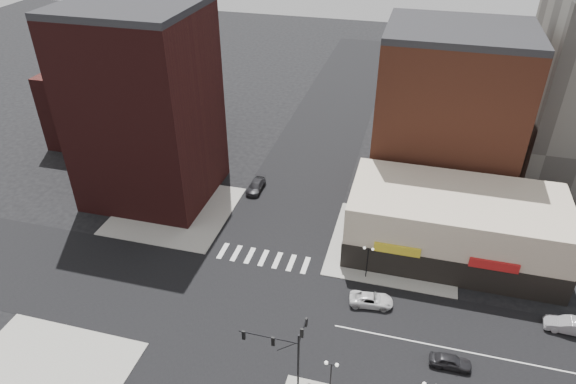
% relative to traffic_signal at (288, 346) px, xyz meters
% --- Properties ---
extents(ground, '(240.00, 240.00, 0.00)m').
position_rel_traffic_signal_xyz_m(ground, '(-7.24, 7.83, -4.96)').
color(ground, black).
rests_on(ground, ground).
extents(road_ew, '(200.00, 14.00, 0.02)m').
position_rel_traffic_signal_xyz_m(road_ew, '(-7.24, 7.83, -4.95)').
color(road_ew, black).
rests_on(road_ew, ground).
extents(road_ns, '(14.00, 200.00, 0.02)m').
position_rel_traffic_signal_xyz_m(road_ns, '(-7.24, 7.83, -4.95)').
color(road_ns, black).
rests_on(road_ns, ground).
extents(sidewalk_nw, '(15.00, 15.00, 0.12)m').
position_rel_traffic_signal_xyz_m(sidewalk_nw, '(-21.74, 22.33, -4.90)').
color(sidewalk_nw, gray).
rests_on(sidewalk_nw, ground).
extents(sidewalk_ne, '(15.00, 15.00, 0.12)m').
position_rel_traffic_signal_xyz_m(sidewalk_ne, '(7.26, 22.33, -4.90)').
color(sidewalk_ne, gray).
rests_on(sidewalk_ne, ground).
extents(building_nw, '(16.00, 15.00, 25.00)m').
position_rel_traffic_signal_xyz_m(building_nw, '(-26.24, 26.33, 7.54)').
color(building_nw, '#341110').
rests_on(building_nw, ground).
extents(building_nw_low, '(20.00, 18.00, 12.00)m').
position_rel_traffic_signal_xyz_m(building_nw_low, '(-39.24, 41.83, 1.04)').
color(building_nw_low, '#341110').
rests_on(building_nw_low, ground).
extents(building_ne_midrise, '(18.00, 15.00, 22.00)m').
position_rel_traffic_signal_xyz_m(building_ne_midrise, '(11.76, 37.33, 6.04)').
color(building_ne_midrise, brown).
rests_on(building_ne_midrise, ground).
extents(building_ne_row, '(24.20, 12.20, 8.00)m').
position_rel_traffic_signal_xyz_m(building_ne_row, '(13.76, 22.83, -1.66)').
color(building_ne_row, beige).
rests_on(building_ne_row, ground).
extents(traffic_signal, '(5.59, 3.09, 7.77)m').
position_rel_traffic_signal_xyz_m(traffic_signal, '(0.00, 0.00, 0.00)').
color(traffic_signal, black).
rests_on(traffic_signal, ground).
extents(street_lamp_se_a, '(1.22, 0.32, 4.16)m').
position_rel_traffic_signal_xyz_m(street_lamp_se_a, '(3.76, -0.17, -1.67)').
color(street_lamp_se_a, black).
rests_on(street_lamp_se_a, sidewalk_se).
extents(street_lamp_ne, '(1.22, 0.32, 4.16)m').
position_rel_traffic_signal_xyz_m(street_lamp_ne, '(4.76, 15.83, -1.67)').
color(street_lamp_ne, black).
rests_on(street_lamp_ne, sidewalk_ne).
extents(white_suv, '(4.78, 2.64, 1.27)m').
position_rel_traffic_signal_xyz_m(white_suv, '(5.86, 11.78, -4.33)').
color(white_suv, silver).
rests_on(white_suv, ground).
extents(dark_sedan_east, '(3.81, 1.57, 1.29)m').
position_rel_traffic_signal_xyz_m(dark_sedan_east, '(13.93, 5.73, -4.31)').
color(dark_sedan_east, black).
rests_on(dark_sedan_east, ground).
extents(silver_sedan, '(4.64, 1.80, 1.51)m').
position_rel_traffic_signal_xyz_m(silver_sedan, '(25.26, 13.17, -4.21)').
color(silver_sedan, '#A2A2A7').
rests_on(silver_sedan, ground).
extents(dark_sedan_north, '(1.91, 4.68, 1.36)m').
position_rel_traffic_signal_xyz_m(dark_sedan_north, '(-12.80, 30.03, -4.28)').
color(dark_sedan_north, black).
rests_on(dark_sedan_north, ground).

